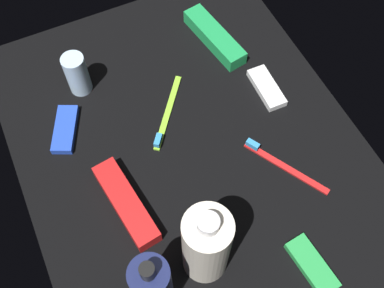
{
  "coord_description": "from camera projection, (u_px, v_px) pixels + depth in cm",
  "views": [
    {
      "loc": [
        -38.28,
        17.96,
        79.75
      ],
      "look_at": [
        0.0,
        0.0,
        3.0
      ],
      "focal_mm": 43.66,
      "sensor_mm": 36.0,
      "label": 1
    }
  ],
  "objects": [
    {
      "name": "bodywash_bottle",
      "position": [
        206.0,
        245.0,
        0.72
      ],
      "size": [
        7.59,
        7.59,
        20.18
      ],
      "color": "silver",
      "rests_on": "ground_plane"
    },
    {
      "name": "ground_plane",
      "position": [
        192.0,
        153.0,
        0.91
      ],
      "size": [
        84.0,
        64.0,
        1.2
      ],
      "primitive_type": "cube",
      "color": "black"
    },
    {
      "name": "toothpaste_box_red",
      "position": [
        126.0,
        203.0,
        0.83
      ],
      "size": [
        18.03,
        6.68,
        3.2
      ],
      "primitive_type": "cube",
      "rotation": [
        0.0,
        0.0,
        0.13
      ],
      "color": "red",
      "rests_on": "ground_plane"
    },
    {
      "name": "toothbrush_lime",
      "position": [
        167.0,
        115.0,
        0.94
      ],
      "size": [
        14.9,
        12.05,
        2.1
      ],
      "color": "#8CD133",
      "rests_on": "ground_plane"
    },
    {
      "name": "snack_bar_blue",
      "position": [
        65.0,
        129.0,
        0.92
      ],
      "size": [
        11.11,
        8.1,
        1.5
      ],
      "primitive_type": "cube",
      "rotation": [
        0.0,
        0.0,
        -0.45
      ],
      "color": "blue",
      "rests_on": "ground_plane"
    },
    {
      "name": "deodorant_stick",
      "position": [
        77.0,
        74.0,
        0.93
      ],
      "size": [
        4.54,
        4.54,
        9.41
      ],
      "primitive_type": "cylinder",
      "color": "silver",
      "rests_on": "ground_plane"
    },
    {
      "name": "toothpaste_box_green",
      "position": [
        214.0,
        37.0,
        1.02
      ],
      "size": [
        18.08,
        7.23,
        3.2
      ],
      "primitive_type": "cube",
      "rotation": [
        0.0,
        0.0,
        0.16
      ],
      "color": "green",
      "rests_on": "ground_plane"
    },
    {
      "name": "snack_bar_white",
      "position": [
        267.0,
        88.0,
        0.97
      ],
      "size": [
        10.52,
        4.32,
        1.5
      ],
      "primitive_type": "cube",
      "rotation": [
        0.0,
        0.0,
        -0.03
      ],
      "color": "white",
      "rests_on": "ground_plane"
    },
    {
      "name": "lotion_bottle",
      "position": [
        152.0,
        286.0,
        0.7
      ],
      "size": [
        6.1,
        6.1,
        18.49
      ],
      "color": "#171E49",
      "rests_on": "ground_plane"
    },
    {
      "name": "snack_bar_green",
      "position": [
        312.0,
        265.0,
        0.79
      ],
      "size": [
        10.75,
        5.02,
        1.5
      ],
      "primitive_type": "cube",
      "rotation": [
        0.0,
        0.0,
        0.1
      ],
      "color": "green",
      "rests_on": "ground_plane"
    },
    {
      "name": "toothbrush_red",
      "position": [
        281.0,
        164.0,
        0.88
      ],
      "size": [
        16.2,
        10.01,
        2.1
      ],
      "color": "red",
      "rests_on": "ground_plane"
    }
  ]
}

